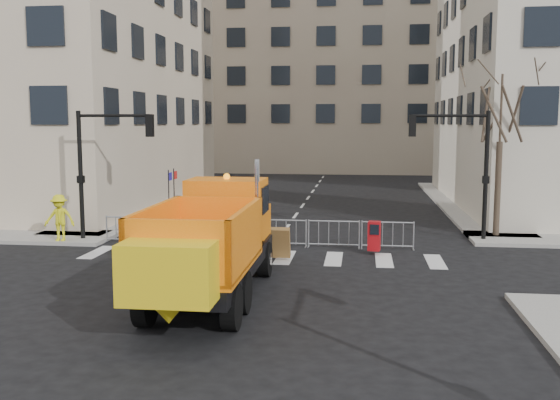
# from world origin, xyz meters

# --- Properties ---
(ground) EXTENTS (120.00, 120.00, 0.00)m
(ground) POSITION_xyz_m (0.00, 0.00, 0.00)
(ground) COLOR black
(ground) RESTS_ON ground
(sidewalk_back) EXTENTS (64.00, 5.00, 0.15)m
(sidewalk_back) POSITION_xyz_m (0.00, 8.50, 0.07)
(sidewalk_back) COLOR gray
(sidewalk_back) RESTS_ON ground
(building_far) EXTENTS (30.00, 18.00, 24.00)m
(building_far) POSITION_xyz_m (0.00, 52.00, 12.00)
(building_far) COLOR gray
(building_far) RESTS_ON ground
(traffic_light_left) EXTENTS (0.18, 0.18, 5.40)m
(traffic_light_left) POSITION_xyz_m (-8.00, 7.50, 2.70)
(traffic_light_left) COLOR black
(traffic_light_left) RESTS_ON ground
(traffic_light_right) EXTENTS (0.18, 0.18, 5.40)m
(traffic_light_right) POSITION_xyz_m (8.50, 9.50, 2.70)
(traffic_light_right) COLOR black
(traffic_light_right) RESTS_ON ground
(crowd_barriers) EXTENTS (12.60, 0.60, 1.10)m
(crowd_barriers) POSITION_xyz_m (-0.75, 7.60, 0.55)
(crowd_barriers) COLOR #9EA0A5
(crowd_barriers) RESTS_ON ground
(street_tree) EXTENTS (3.00, 3.00, 7.50)m
(street_tree) POSITION_xyz_m (9.20, 10.50, 3.75)
(street_tree) COLOR #382B21
(street_tree) RESTS_ON ground
(plow_truck) EXTENTS (3.25, 9.95, 3.86)m
(plow_truck) POSITION_xyz_m (-0.64, -0.27, 1.71)
(plow_truck) COLOR black
(plow_truck) RESTS_ON ground
(cop_a) EXTENTS (0.84, 0.68, 1.98)m
(cop_a) POSITION_xyz_m (-1.53, 6.31, 0.99)
(cop_a) COLOR black
(cop_a) RESTS_ON ground
(cop_b) EXTENTS (0.96, 0.77, 1.90)m
(cop_b) POSITION_xyz_m (-0.36, 3.76, 0.95)
(cop_b) COLOR black
(cop_b) RESTS_ON ground
(cop_c) EXTENTS (1.02, 1.13, 1.85)m
(cop_c) POSITION_xyz_m (-0.10, 4.57, 0.92)
(cop_c) COLOR black
(cop_c) RESTS_ON ground
(worker) EXTENTS (1.28, 0.82, 1.89)m
(worker) POSITION_xyz_m (-8.64, 6.80, 1.10)
(worker) COLOR yellow
(worker) RESTS_ON sidewalk_back
(newspaper_box) EXTENTS (0.50, 0.46, 1.10)m
(newspaper_box) POSITION_xyz_m (3.96, 6.50, 0.70)
(newspaper_box) COLOR #A00C12
(newspaper_box) RESTS_ON sidewalk_back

